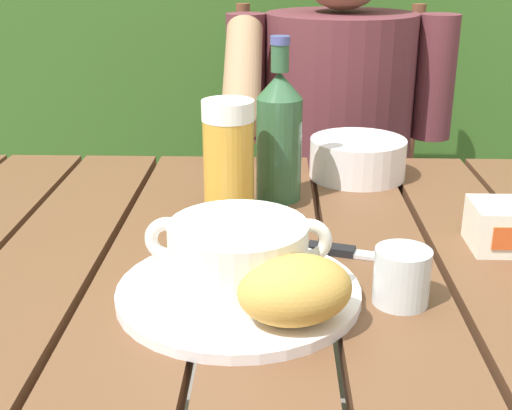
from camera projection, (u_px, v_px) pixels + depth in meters
dining_table at (268, 331)px, 0.88m from camera, size 1.23×0.87×0.77m
chair_near_diner at (328, 212)px, 1.75m from camera, size 0.48×0.48×0.99m
person_eating at (337, 151)px, 1.49m from camera, size 0.48×0.47×1.21m
serving_plate at (239, 292)px, 0.75m from camera, size 0.27×0.27×0.01m
soup_bowl at (238, 254)px, 0.73m from camera, size 0.20×0.15×0.08m
bread_roll at (295, 290)px, 0.67m from camera, size 0.14×0.12×0.07m
beer_glass at (229, 160)px, 0.95m from camera, size 0.07×0.07×0.17m
beer_bottle at (279, 134)px, 1.01m from camera, size 0.07×0.07×0.24m
water_glass_small at (402, 276)px, 0.73m from camera, size 0.06×0.06×0.06m
butter_tub at (512, 226)px, 0.86m from camera, size 0.10×0.08×0.06m
table_knife at (352, 253)px, 0.85m from camera, size 0.14×0.06×0.01m
diner_bowl at (358, 158)px, 1.13m from camera, size 0.16×0.16×0.06m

